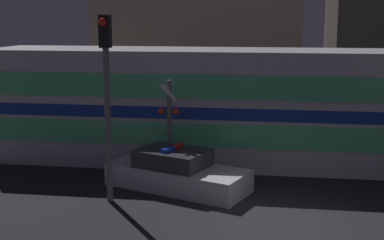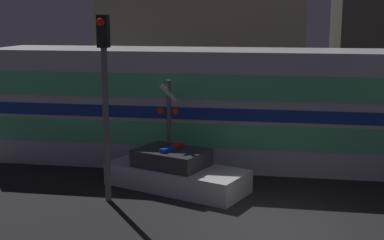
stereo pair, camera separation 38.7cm
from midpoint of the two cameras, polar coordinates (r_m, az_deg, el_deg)
name	(u,v)px [view 2 (the right image)]	position (r m, az deg, el deg)	size (l,w,h in m)	color
ground_plane	(274,226)	(14.21, 9.54, -11.13)	(120.00, 120.00, 0.00)	black
train	(205,106)	(19.64, 1.96, 1.50)	(15.73, 3.20, 4.15)	silver
police_car	(175,173)	(16.82, -1.12, -5.63)	(4.76, 3.26, 1.35)	silver
crossing_signal_far	(169,125)	(17.41, -1.86, -0.54)	(0.70, 0.32, 3.30)	slate
traffic_light_corner	(105,87)	(15.25, -8.56, 3.45)	(0.30, 0.46, 5.36)	slate
building_left	(206,61)	(26.97, 1.94, 6.29)	(9.46, 6.33, 6.21)	#726656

